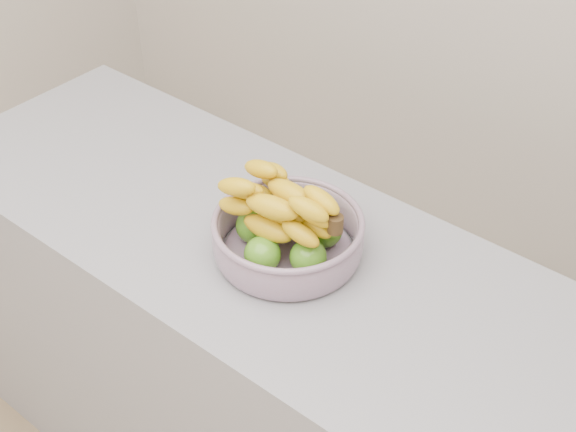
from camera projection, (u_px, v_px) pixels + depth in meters
The scene contains 2 objects.
counter at pixel (309, 407), 1.91m from camera, with size 2.00×0.60×0.90m, color gray.
fruit_bowl at pixel (287, 231), 1.62m from camera, with size 0.31×0.31×0.18m.
Camera 1 is at (0.73, -0.23, 2.00)m, focal length 50.00 mm.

